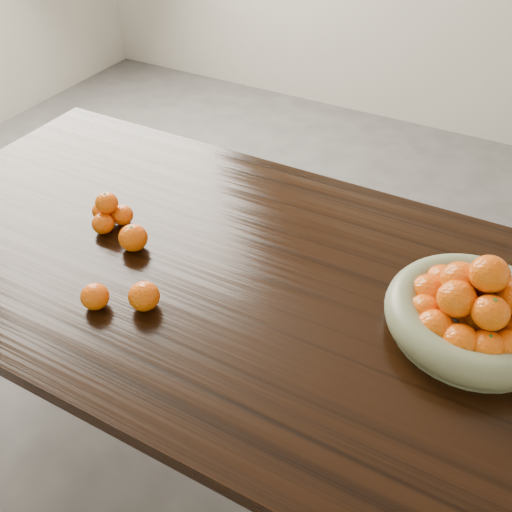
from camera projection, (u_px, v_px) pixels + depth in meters
The scene contains 7 objects.
ground at pixel (248, 442), 1.88m from camera, with size 5.00×5.00×0.00m, color #5D5A58.
dining_table at pixel (245, 297), 1.46m from camera, with size 2.00×1.00×0.75m.
fruit_bowl at pixel (474, 312), 1.21m from camera, with size 0.38×0.38×0.20m.
orange_pyramid at pixel (109, 213), 1.52m from camera, with size 0.12×0.11×0.10m.
loose_orange_0 at pixel (133, 238), 1.45m from camera, with size 0.07×0.07×0.07m, color orange.
loose_orange_1 at pixel (95, 296), 1.29m from camera, with size 0.06×0.06×0.06m, color orange.
loose_orange_2 at pixel (144, 296), 1.28m from camera, with size 0.07×0.07×0.07m, color orange.
Camera 1 is at (0.53, -0.91, 1.67)m, focal length 40.00 mm.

